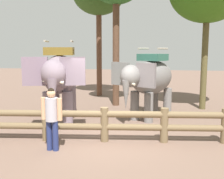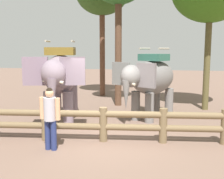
# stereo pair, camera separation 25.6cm
# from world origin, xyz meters

# --- Properties ---
(ground_plane) EXTENTS (60.00, 60.00, 0.00)m
(ground_plane) POSITION_xyz_m (0.00, 0.00, 0.00)
(ground_plane) COLOR brown
(log_fence) EXTENTS (7.39, 1.09, 1.05)m
(log_fence) POSITION_xyz_m (0.00, -0.15, 0.61)
(log_fence) COLOR brown
(log_fence) RESTS_ON ground
(elephant_near_left) EXTENTS (2.31, 3.74, 3.13)m
(elephant_near_left) POSITION_xyz_m (-2.14, 1.87, 1.76)
(elephant_near_left) COLOR gray
(elephant_near_left) RESTS_ON ground
(elephant_center) EXTENTS (2.67, 3.32, 2.85)m
(elephant_center) POSITION_xyz_m (1.23, 2.95, 1.60)
(elephant_center) COLOR slate
(elephant_center) RESTS_ON ground
(tourist_woman_in_black) EXTENTS (0.62, 0.38, 1.75)m
(tourist_woman_in_black) POSITION_xyz_m (-1.28, -1.14, 1.01)
(tourist_woman_in_black) COLOR navy
(tourist_woman_in_black) RESTS_ON ground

